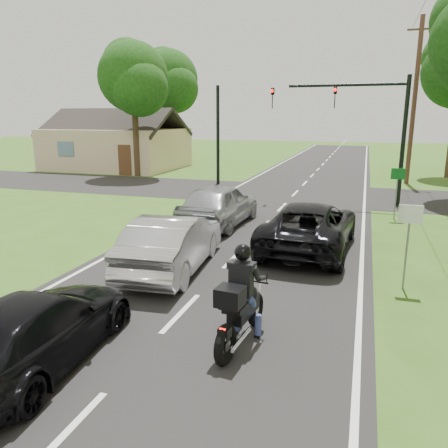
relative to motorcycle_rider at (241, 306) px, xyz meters
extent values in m
plane|color=#325317|center=(-1.58, 0.87, -0.77)|extent=(140.00, 140.00, 0.00)
cube|color=black|center=(-1.58, 10.87, -0.76)|extent=(8.00, 100.00, 0.01)
cube|color=black|center=(-1.58, 16.87, -0.77)|extent=(60.00, 7.00, 0.01)
torus|color=black|center=(0.08, 0.85, -0.43)|extent=(0.21, 0.70, 0.68)
torus|color=black|center=(-0.07, -0.70, -0.43)|extent=(0.24, 0.76, 0.75)
cube|color=black|center=(0.02, 0.18, -0.12)|extent=(0.39, 1.01, 0.31)
sphere|color=black|center=(0.04, 0.44, 0.07)|extent=(0.35, 0.35, 0.35)
cube|color=black|center=(-0.02, -0.18, 0.07)|extent=(0.41, 0.60, 0.10)
cube|color=#FF0C07|center=(-0.08, -0.81, -0.09)|extent=(0.11, 0.04, 0.05)
cylinder|color=silver|center=(0.12, -0.41, -0.45)|extent=(0.18, 0.84, 0.09)
cylinder|color=black|center=(0.06, 0.64, 0.26)|extent=(0.64, 0.10, 0.04)
cube|color=black|center=(-0.05, -0.49, 0.38)|extent=(0.50, 0.46, 0.33)
cube|color=black|center=(0.00, 0.02, 0.52)|extent=(0.44, 0.27, 0.62)
sphere|color=black|center=(0.01, 0.10, 1.01)|extent=(0.31, 0.31, 0.31)
cylinder|color=navy|center=(-0.19, 0.39, -0.53)|extent=(0.14, 0.14, 0.47)
cylinder|color=navy|center=(0.26, 0.34, -0.53)|extent=(0.14, 0.14, 0.47)
imported|color=black|center=(0.47, 6.50, 0.01)|extent=(2.80, 5.63, 1.53)
imported|color=silver|center=(-2.89, 3.37, 0.02)|extent=(2.09, 4.87, 1.56)
imported|color=#A1A5A9|center=(-3.29, 8.61, 0.08)|extent=(2.24, 5.03, 1.68)
imported|color=black|center=(-3.13, -1.69, -0.12)|extent=(2.10, 4.50, 1.27)
cylinder|color=black|center=(3.62, 14.87, 2.23)|extent=(0.20, 0.20, 6.00)
cylinder|color=black|center=(0.92, 14.87, 4.83)|extent=(5.40, 0.14, 0.14)
imported|color=black|center=(0.42, 14.87, 4.28)|extent=(0.16, 0.36, 1.00)
imported|color=black|center=(-2.58, 14.87, 4.28)|extent=(0.16, 0.36, 1.00)
sphere|color=#FF0C07|center=(0.42, 14.69, 4.61)|extent=(0.16, 0.16, 0.16)
sphere|color=#FF0C07|center=(-2.58, 14.69, 4.61)|extent=(0.16, 0.16, 0.16)
cylinder|color=black|center=(-6.78, 18.87, 2.23)|extent=(0.20, 0.20, 6.00)
cylinder|color=brown|center=(4.62, 22.87, 4.23)|extent=(0.28, 0.28, 10.00)
cube|color=brown|center=(4.62, 22.87, 8.43)|extent=(1.60, 0.10, 0.10)
cylinder|color=slate|center=(3.12, 3.87, 0.23)|extent=(0.05, 0.05, 2.00)
cube|color=silver|center=(3.12, 3.84, 1.13)|extent=(0.55, 0.04, 0.45)
cylinder|color=slate|center=(3.32, 11.87, 0.23)|extent=(0.05, 0.05, 2.00)
cube|color=#0C591E|center=(3.32, 11.84, 1.13)|extent=(0.55, 0.04, 0.45)
cylinder|color=#332316|center=(-13.58, 20.87, 2.31)|extent=(0.44, 0.44, 6.16)
sphere|color=black|center=(-13.58, 20.87, 6.05)|extent=(4.80, 4.80, 4.80)
sphere|color=black|center=(-12.78, 20.23, 5.28)|extent=(3.84, 3.84, 3.84)
cylinder|color=#332316|center=(-15.58, 30.87, 2.59)|extent=(0.44, 0.44, 6.72)
sphere|color=black|center=(-15.58, 30.87, 6.67)|extent=(5.40, 5.40, 5.40)
sphere|color=black|center=(-14.68, 30.15, 5.83)|extent=(4.32, 4.32, 4.32)
cube|color=#C9AC8C|center=(-17.58, 24.87, 0.83)|extent=(10.00, 8.00, 3.20)
cube|color=black|center=(-17.58, 22.87, 2.93)|extent=(10.20, 4.00, 2.29)
cube|color=black|center=(-17.58, 26.87, 2.93)|extent=(10.20, 4.00, 2.29)
camera|label=1|loc=(1.99, -7.17, 3.39)|focal=35.00mm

